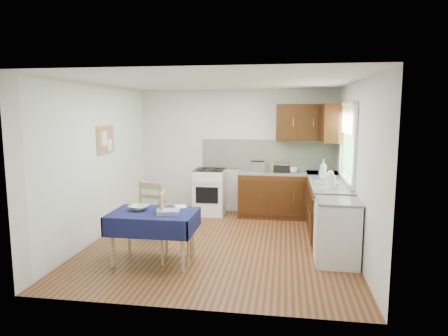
# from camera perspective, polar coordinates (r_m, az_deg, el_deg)

# --- Properties ---
(floor) EXTENTS (4.20, 4.20, 0.00)m
(floor) POSITION_cam_1_polar(r_m,az_deg,el_deg) (6.37, -0.59, -10.81)
(floor) COLOR #472912
(floor) RESTS_ON ground
(ceiling) EXTENTS (4.00, 4.20, 0.02)m
(ceiling) POSITION_cam_1_polar(r_m,az_deg,el_deg) (6.04, -0.62, 12.25)
(ceiling) COLOR white
(ceiling) RESTS_ON wall_back
(wall_back) EXTENTS (4.00, 0.02, 2.50)m
(wall_back) POSITION_cam_1_polar(r_m,az_deg,el_deg) (8.14, 1.79, 2.38)
(wall_back) COLOR silver
(wall_back) RESTS_ON ground
(wall_front) EXTENTS (4.00, 0.02, 2.50)m
(wall_front) POSITION_cam_1_polar(r_m,az_deg,el_deg) (4.05, -5.42, -3.56)
(wall_front) COLOR silver
(wall_front) RESTS_ON ground
(wall_left) EXTENTS (0.02, 4.20, 2.50)m
(wall_left) POSITION_cam_1_polar(r_m,az_deg,el_deg) (6.69, -17.75, 0.74)
(wall_left) COLOR white
(wall_left) RESTS_ON ground
(wall_right) EXTENTS (0.02, 4.20, 2.50)m
(wall_right) POSITION_cam_1_polar(r_m,az_deg,el_deg) (6.08, 18.33, 0.00)
(wall_right) COLOR silver
(wall_right) RESTS_ON ground
(base_cabinets) EXTENTS (1.90, 2.30, 0.86)m
(base_cabinets) POSITION_cam_1_polar(r_m,az_deg,el_deg) (7.39, 11.49, -4.82)
(base_cabinets) COLOR black
(base_cabinets) RESTS_ON ground
(worktop_back) EXTENTS (1.90, 0.60, 0.04)m
(worktop_back) POSITION_cam_1_polar(r_m,az_deg,el_deg) (7.83, 9.16, -0.68)
(worktop_back) COLOR slate
(worktop_back) RESTS_ON base_cabinets
(worktop_right) EXTENTS (0.60, 1.70, 0.04)m
(worktop_right) POSITION_cam_1_polar(r_m,az_deg,el_deg) (6.74, 14.76, -2.28)
(worktop_right) COLOR slate
(worktop_right) RESTS_ON base_cabinets
(worktop_corner) EXTENTS (0.60, 0.60, 0.04)m
(worktop_corner) POSITION_cam_1_polar(r_m,az_deg,el_deg) (7.87, 13.90, -0.78)
(worktop_corner) COLOR slate
(worktop_corner) RESTS_ON base_cabinets
(splashback) EXTENTS (2.70, 0.02, 0.60)m
(splashback) POSITION_cam_1_polar(r_m,az_deg,el_deg) (8.08, 6.36, 1.93)
(splashback) COLOR #F1ECCD
(splashback) RESTS_ON wall_back
(upper_cabinets) EXTENTS (1.20, 0.85, 0.70)m
(upper_cabinets) POSITION_cam_1_polar(r_m,az_deg,el_deg) (7.76, 12.85, 6.34)
(upper_cabinets) COLOR black
(upper_cabinets) RESTS_ON wall_back
(stove) EXTENTS (0.60, 0.61, 0.92)m
(stove) POSITION_cam_1_polar(r_m,az_deg,el_deg) (8.04, -2.04, -3.40)
(stove) COLOR white
(stove) RESTS_ON ground
(window) EXTENTS (0.04, 1.48, 1.26)m
(window) POSITION_cam_1_polar(r_m,az_deg,el_deg) (6.73, 17.26, 4.23)
(window) COLOR #265322
(window) RESTS_ON wall_right
(fridge) EXTENTS (0.58, 0.60, 0.89)m
(fridge) POSITION_cam_1_polar(r_m,az_deg,el_deg) (5.68, 15.86, -8.82)
(fridge) COLOR white
(fridge) RESTS_ON ground
(corkboard) EXTENTS (0.04, 0.62, 0.47)m
(corkboard) POSITION_cam_1_polar(r_m,az_deg,el_deg) (6.92, -16.56, 3.92)
(corkboard) COLOR tan
(corkboard) RESTS_ON wall_left
(dining_table) EXTENTS (1.16, 0.79, 0.70)m
(dining_table) POSITION_cam_1_polar(r_m,az_deg,el_deg) (5.60, -10.03, -7.25)
(dining_table) COLOR #100F3C
(dining_table) RESTS_ON ground
(chair_far) EXTENTS (0.52, 0.52, 0.99)m
(chair_far) POSITION_cam_1_polar(r_m,az_deg,el_deg) (6.49, -9.81, -5.74)
(chair_far) COLOR tan
(chair_far) RESTS_ON ground
(chair_near) EXTENTS (0.48, 0.48, 0.98)m
(chair_near) POSITION_cam_1_polar(r_m,az_deg,el_deg) (5.60, -7.29, -7.98)
(chair_near) COLOR tan
(chair_near) RESTS_ON ground
(toaster) EXTENTS (0.29, 0.18, 0.22)m
(toaster) POSITION_cam_1_polar(r_m,az_deg,el_deg) (7.73, 4.81, 0.18)
(toaster) COLOR #AEAEB2
(toaster) RESTS_ON worktop_back
(sandwich_press) EXTENTS (0.30, 0.26, 0.17)m
(sandwich_press) POSITION_cam_1_polar(r_m,az_deg,el_deg) (7.78, 8.19, 0.06)
(sandwich_press) COLOR black
(sandwich_press) RESTS_ON worktop_back
(sauce_bottle) EXTENTS (0.05, 0.05, 0.21)m
(sauce_bottle) POSITION_cam_1_polar(r_m,az_deg,el_deg) (7.72, 9.26, 0.12)
(sauce_bottle) COLOR #B6260E
(sauce_bottle) RESTS_ON worktop_back
(yellow_packet) EXTENTS (0.14, 0.11, 0.16)m
(yellow_packet) POSITION_cam_1_polar(r_m,az_deg,el_deg) (7.96, 7.14, 0.22)
(yellow_packet) COLOR yellow
(yellow_packet) RESTS_ON worktop_back
(dish_rack) EXTENTS (0.38, 0.29, 0.18)m
(dish_rack) POSITION_cam_1_polar(r_m,az_deg,el_deg) (6.72, 14.44, -1.92)
(dish_rack) COLOR #94949A
(dish_rack) RESTS_ON worktop_right
(kettle) EXTENTS (0.17, 0.17, 0.28)m
(kettle) POSITION_cam_1_polar(r_m,az_deg,el_deg) (6.24, 14.92, -1.75)
(kettle) COLOR white
(kettle) RESTS_ON worktop_right
(cup) EXTENTS (0.15, 0.15, 0.11)m
(cup) POSITION_cam_1_polar(r_m,az_deg,el_deg) (7.71, 9.87, -0.28)
(cup) COLOR white
(cup) RESTS_ON worktop_back
(soap_bottle_a) EXTENTS (0.16, 0.16, 0.33)m
(soap_bottle_a) POSITION_cam_1_polar(r_m,az_deg,el_deg) (7.13, 13.99, -0.16)
(soap_bottle_a) COLOR white
(soap_bottle_a) RESTS_ON worktop_right
(soap_bottle_b) EXTENTS (0.10, 0.10, 0.19)m
(soap_bottle_b) POSITION_cam_1_polar(r_m,az_deg,el_deg) (7.45, 13.71, -0.39)
(soap_bottle_b) COLOR #1C49A4
(soap_bottle_b) RESTS_ON worktop_right
(soap_bottle_c) EXTENTS (0.15, 0.15, 0.18)m
(soap_bottle_c) POSITION_cam_1_polar(r_m,az_deg,el_deg) (6.69, 14.86, -1.39)
(soap_bottle_c) COLOR #268223
(soap_bottle_c) RESTS_ON worktop_right
(plate_bowl) EXTENTS (0.33, 0.33, 0.06)m
(plate_bowl) POSITION_cam_1_polar(r_m,az_deg,el_deg) (5.71, -12.08, -5.58)
(plate_bowl) COLOR beige
(plate_bowl) RESTS_ON dining_table
(book) EXTENTS (0.23, 0.26, 0.02)m
(book) POSITION_cam_1_polar(r_m,az_deg,el_deg) (5.76, -7.00, -5.58)
(book) COLOR white
(book) RESTS_ON dining_table
(spice_jar) EXTENTS (0.04, 0.04, 0.09)m
(spice_jar) POSITION_cam_1_polar(r_m,az_deg,el_deg) (5.65, -9.23, -5.51)
(spice_jar) COLOR #238129
(spice_jar) RESTS_ON dining_table
(tea_towel) EXTENTS (0.35, 0.30, 0.05)m
(tea_towel) POSITION_cam_1_polar(r_m,az_deg,el_deg) (5.44, -7.98, -6.22)
(tea_towel) COLOR #282D95
(tea_towel) RESTS_ON dining_table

